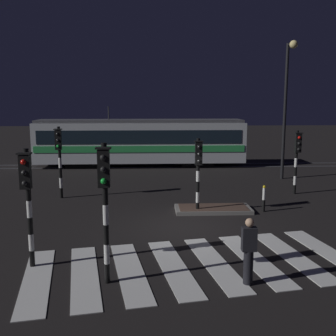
{
  "coord_description": "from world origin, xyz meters",
  "views": [
    {
      "loc": [
        -1.22,
        -14.05,
        4.54
      ],
      "look_at": [
        -0.36,
        4.69,
        1.4
      ],
      "focal_mm": 43.15,
      "sensor_mm": 36.0,
      "label": 1
    }
  ],
  "objects_px": {
    "traffic_light_corner_near_left": "(27,191)",
    "street_lamp_trackside_right": "(287,95)",
    "traffic_light_median_centre": "(198,165)",
    "bollard_island_edge": "(264,198)",
    "traffic_light_corner_far_right": "(297,153)",
    "tram": "(140,141)",
    "traffic_light_kerb_mid_left": "(105,193)",
    "pedestrian_waiting_at_kerb": "(249,251)",
    "traffic_light_corner_far_left": "(59,152)"
  },
  "relations": [
    {
      "from": "street_lamp_trackside_right",
      "to": "pedestrian_waiting_at_kerb",
      "type": "height_order",
      "value": "street_lamp_trackside_right"
    },
    {
      "from": "traffic_light_corner_near_left",
      "to": "pedestrian_waiting_at_kerb",
      "type": "distance_m",
      "value": 5.97
    },
    {
      "from": "traffic_light_corner_near_left",
      "to": "bollard_island_edge",
      "type": "xyz_separation_m",
      "value": [
        7.96,
        5.35,
        -1.61
      ]
    },
    {
      "from": "traffic_light_corner_far_left",
      "to": "pedestrian_waiting_at_kerb",
      "type": "relative_size",
      "value": 1.97
    },
    {
      "from": "traffic_light_corner_far_left",
      "to": "bollard_island_edge",
      "type": "distance_m",
      "value": 9.42
    },
    {
      "from": "traffic_light_kerb_mid_left",
      "to": "tram",
      "type": "bearing_deg",
      "value": 88.59
    },
    {
      "from": "traffic_light_kerb_mid_left",
      "to": "traffic_light_corner_near_left",
      "type": "xyz_separation_m",
      "value": [
        -2.17,
        1.09,
        -0.17
      ]
    },
    {
      "from": "pedestrian_waiting_at_kerb",
      "to": "tram",
      "type": "bearing_deg",
      "value": 99.34
    },
    {
      "from": "street_lamp_trackside_right",
      "to": "tram",
      "type": "distance_m",
      "value": 10.39
    },
    {
      "from": "traffic_light_kerb_mid_left",
      "to": "tram",
      "type": "xyz_separation_m",
      "value": [
        0.45,
        18.46,
        -0.6
      ]
    },
    {
      "from": "traffic_light_corner_near_left",
      "to": "traffic_light_kerb_mid_left",
      "type": "bearing_deg",
      "value": -26.59
    },
    {
      "from": "street_lamp_trackside_right",
      "to": "tram",
      "type": "bearing_deg",
      "value": 148.1
    },
    {
      "from": "traffic_light_median_centre",
      "to": "bollard_island_edge",
      "type": "relative_size",
      "value": 2.76
    },
    {
      "from": "traffic_light_corner_far_right",
      "to": "traffic_light_corner_near_left",
      "type": "height_order",
      "value": "traffic_light_corner_near_left"
    },
    {
      "from": "traffic_light_corner_near_left",
      "to": "tram",
      "type": "distance_m",
      "value": 17.58
    },
    {
      "from": "traffic_light_corner_far_right",
      "to": "street_lamp_trackside_right",
      "type": "distance_m",
      "value": 4.73
    },
    {
      "from": "tram",
      "to": "pedestrian_waiting_at_kerb",
      "type": "bearing_deg",
      "value": -80.66
    },
    {
      "from": "traffic_light_median_centre",
      "to": "tram",
      "type": "xyz_separation_m",
      "value": [
        -2.57,
        12.19,
        -0.28
      ]
    },
    {
      "from": "traffic_light_corner_far_left",
      "to": "traffic_light_corner_far_right",
      "type": "distance_m",
      "value": 11.3
    },
    {
      "from": "tram",
      "to": "traffic_light_median_centre",
      "type": "bearing_deg",
      "value": -78.07
    },
    {
      "from": "traffic_light_corner_far_left",
      "to": "traffic_light_corner_far_right",
      "type": "bearing_deg",
      "value": 1.66
    },
    {
      "from": "traffic_light_kerb_mid_left",
      "to": "traffic_light_corner_near_left",
      "type": "height_order",
      "value": "traffic_light_kerb_mid_left"
    },
    {
      "from": "tram",
      "to": "traffic_light_kerb_mid_left",
      "type": "bearing_deg",
      "value": -91.41
    },
    {
      "from": "traffic_light_corner_far_left",
      "to": "pedestrian_waiting_at_kerb",
      "type": "bearing_deg",
      "value": -54.65
    },
    {
      "from": "traffic_light_corner_near_left",
      "to": "tram",
      "type": "height_order",
      "value": "tram"
    },
    {
      "from": "traffic_light_corner_far_left",
      "to": "tram",
      "type": "distance_m",
      "value": 9.98
    },
    {
      "from": "traffic_light_median_centre",
      "to": "traffic_light_kerb_mid_left",
      "type": "relative_size",
      "value": 0.86
    },
    {
      "from": "traffic_light_corner_far_left",
      "to": "street_lamp_trackside_right",
      "type": "distance_m",
      "value": 12.9
    },
    {
      "from": "traffic_light_corner_far_right",
      "to": "bollard_island_edge",
      "type": "distance_m",
      "value": 4.17
    },
    {
      "from": "traffic_light_corner_near_left",
      "to": "traffic_light_corner_far_left",
      "type": "bearing_deg",
      "value": 96.46
    },
    {
      "from": "tram",
      "to": "pedestrian_waiting_at_kerb",
      "type": "xyz_separation_m",
      "value": [
        3.06,
        -18.63,
        -0.87
      ]
    },
    {
      "from": "traffic_light_median_centre",
      "to": "pedestrian_waiting_at_kerb",
      "type": "distance_m",
      "value": 6.56
    },
    {
      "from": "traffic_light_median_centre",
      "to": "traffic_light_kerb_mid_left",
      "type": "bearing_deg",
      "value": -115.77
    },
    {
      "from": "traffic_light_corner_far_left",
      "to": "street_lamp_trackside_right",
      "type": "bearing_deg",
      "value": 18.87
    },
    {
      "from": "traffic_light_corner_far_right",
      "to": "bollard_island_edge",
      "type": "relative_size",
      "value": 2.81
    },
    {
      "from": "traffic_light_corner_far_left",
      "to": "traffic_light_corner_far_right",
      "type": "xyz_separation_m",
      "value": [
        11.3,
        0.33,
        -0.16
      ]
    },
    {
      "from": "traffic_light_kerb_mid_left",
      "to": "traffic_light_corner_far_left",
      "type": "bearing_deg",
      "value": 108.65
    },
    {
      "from": "street_lamp_trackside_right",
      "to": "pedestrian_waiting_at_kerb",
      "type": "xyz_separation_m",
      "value": [
        -5.35,
        -13.39,
        -3.98
      ]
    },
    {
      "from": "bollard_island_edge",
      "to": "street_lamp_trackside_right",
      "type": "bearing_deg",
      "value": 65.58
    },
    {
      "from": "traffic_light_corner_near_left",
      "to": "street_lamp_trackside_right",
      "type": "relative_size",
      "value": 0.43
    },
    {
      "from": "traffic_light_median_centre",
      "to": "traffic_light_corner_near_left",
      "type": "bearing_deg",
      "value": -135.09
    },
    {
      "from": "traffic_light_kerb_mid_left",
      "to": "pedestrian_waiting_at_kerb",
      "type": "relative_size",
      "value": 2.08
    },
    {
      "from": "traffic_light_corner_near_left",
      "to": "street_lamp_trackside_right",
      "type": "distance_m",
      "value": 16.63
    },
    {
      "from": "traffic_light_median_centre",
      "to": "street_lamp_trackside_right",
      "type": "relative_size",
      "value": 0.4
    },
    {
      "from": "traffic_light_corner_far_left",
      "to": "traffic_light_median_centre",
      "type": "relative_size",
      "value": 1.1
    },
    {
      "from": "traffic_light_corner_near_left",
      "to": "street_lamp_trackside_right",
      "type": "xyz_separation_m",
      "value": [
        11.04,
        12.14,
        2.69
      ]
    },
    {
      "from": "traffic_light_corner_far_right",
      "to": "tram",
      "type": "height_order",
      "value": "tram"
    },
    {
      "from": "traffic_light_kerb_mid_left",
      "to": "street_lamp_trackside_right",
      "type": "distance_m",
      "value": 16.12
    },
    {
      "from": "traffic_light_corner_far_right",
      "to": "bollard_island_edge",
      "type": "bearing_deg",
      "value": -128.66
    },
    {
      "from": "traffic_light_kerb_mid_left",
      "to": "bollard_island_edge",
      "type": "distance_m",
      "value": 8.83
    }
  ]
}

